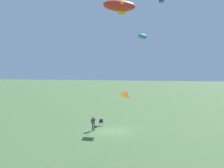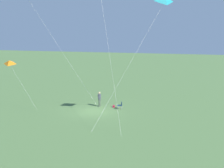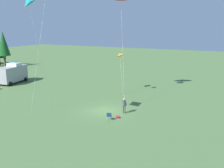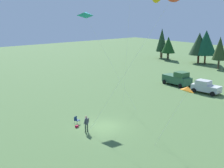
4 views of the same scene
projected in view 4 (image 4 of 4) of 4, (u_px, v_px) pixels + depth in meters
ground_plane at (104, 127)px, 33.12m from camera, size 160.00×160.00×0.00m
person_kite_flyer at (86, 123)px, 31.40m from camera, size 0.40×0.63×1.74m
folding_chair at (76, 120)px, 33.82m from camera, size 0.62×0.62×0.82m
backpack_on_grass at (77, 126)px, 32.86m from camera, size 0.26×0.35×0.22m
truck_green_flatbed at (178, 79)px, 51.12m from camera, size 5.16×2.78×2.34m
car_silver_compact at (206, 87)px, 46.35m from camera, size 4.39×2.64×1.89m
kite_delta_orange at (188, 89)px, 26.75m from camera, size 2.77×2.12×5.80m
kite_delta_teal at (86, 14)px, 38.35m from camera, size 6.83×4.17×12.07m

